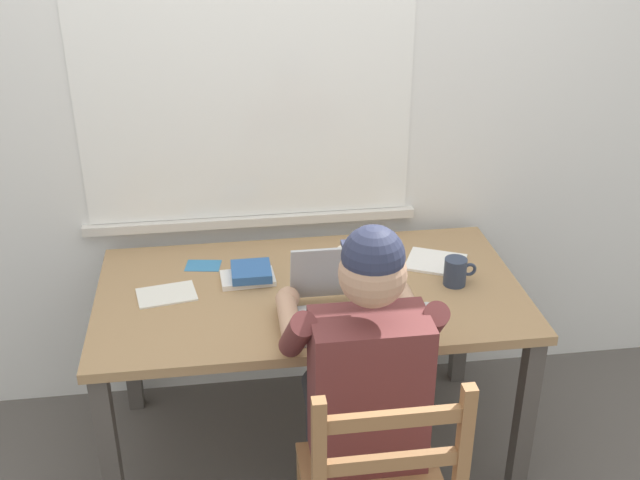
# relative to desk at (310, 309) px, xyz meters

# --- Properties ---
(ground_plane) EXTENTS (8.00, 8.00, 0.00)m
(ground_plane) POSITION_rel_desk_xyz_m (0.00, 0.00, -0.65)
(ground_plane) COLOR #56514C
(back_wall) EXTENTS (6.00, 0.08, 2.60)m
(back_wall) POSITION_rel_desk_xyz_m (-0.00, 0.49, 0.65)
(back_wall) COLOR silver
(back_wall) RESTS_ON ground
(desk) EXTENTS (1.52, 0.83, 0.74)m
(desk) POSITION_rel_desk_xyz_m (0.00, 0.00, 0.00)
(desk) COLOR #9E7A51
(desk) RESTS_ON ground
(seated_person) EXTENTS (0.50, 0.60, 1.26)m
(seated_person) POSITION_rel_desk_xyz_m (0.10, -0.49, 0.05)
(seated_person) COLOR brown
(seated_person) RESTS_ON ground
(laptop) EXTENTS (0.33, 0.29, 0.23)m
(laptop) POSITION_rel_desk_xyz_m (0.08, -0.19, 0.14)
(laptop) COLOR #ADAFB2
(laptop) RESTS_ON desk
(computer_mouse) EXTENTS (0.06, 0.10, 0.03)m
(computer_mouse) POSITION_rel_desk_xyz_m (0.38, -0.23, 0.10)
(computer_mouse) COLOR #ADAFB2
(computer_mouse) RESTS_ON desk
(coffee_mug_white) EXTENTS (0.12, 0.08, 0.09)m
(coffee_mug_white) POSITION_rel_desk_xyz_m (0.16, 0.11, 0.13)
(coffee_mug_white) COLOR beige
(coffee_mug_white) RESTS_ON desk
(coffee_mug_dark) EXTENTS (0.12, 0.08, 0.10)m
(coffee_mug_dark) POSITION_rel_desk_xyz_m (0.53, -0.04, 0.14)
(coffee_mug_dark) COLOR #2D384C
(coffee_mug_dark) RESTS_ON desk
(book_stack_main) EXTENTS (0.20, 0.15, 0.05)m
(book_stack_main) POSITION_rel_desk_xyz_m (-0.21, 0.09, 0.11)
(book_stack_main) COLOR white
(book_stack_main) RESTS_ON desk
(paper_pile_near_laptop) EXTENTS (0.27, 0.26, 0.01)m
(paper_pile_near_laptop) POSITION_rel_desk_xyz_m (0.50, 0.13, 0.09)
(paper_pile_near_laptop) COLOR white
(paper_pile_near_laptop) RESTS_ON desk
(paper_pile_back_corner) EXTENTS (0.22, 0.17, 0.01)m
(paper_pile_back_corner) POSITION_rel_desk_xyz_m (-0.51, 0.03, 0.09)
(paper_pile_back_corner) COLOR silver
(paper_pile_back_corner) RESTS_ON desk
(paper_pile_side) EXTENTS (0.25, 0.25, 0.01)m
(paper_pile_side) POSITION_rel_desk_xyz_m (0.22, -0.20, 0.09)
(paper_pile_side) COLOR silver
(paper_pile_side) RESTS_ON desk
(landscape_photo_print) EXTENTS (0.14, 0.11, 0.00)m
(landscape_photo_print) POSITION_rel_desk_xyz_m (-0.38, 0.23, 0.09)
(landscape_photo_print) COLOR teal
(landscape_photo_print) RESTS_ON desk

